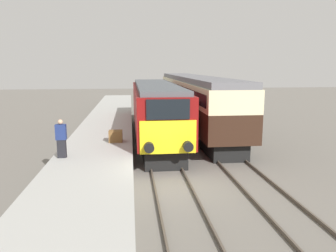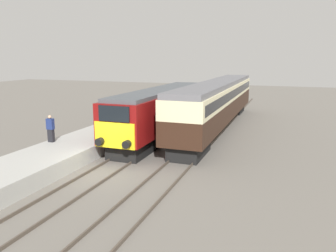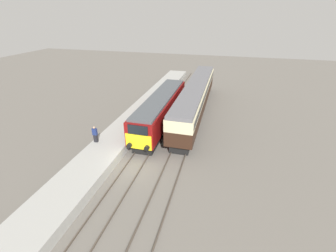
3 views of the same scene
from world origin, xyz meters
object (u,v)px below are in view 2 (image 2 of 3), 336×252
locomotive (162,110)px  luggage_crate (106,130)px  passenger_carriage (218,100)px  person_on_platform (51,129)px

locomotive → luggage_crate: bearing=-119.7°
passenger_carriage → locomotive: bearing=-126.0°
locomotive → luggage_crate: locomotive is taller
passenger_carriage → person_on_platform: (-7.99, -11.70, -0.75)m
locomotive → person_on_platform: locomotive is taller
locomotive → passenger_carriage: 5.80m
locomotive → luggage_crate: 4.96m
locomotive → passenger_carriage: passenger_carriage is taller
passenger_carriage → luggage_crate: passenger_carriage is taller
person_on_platform → luggage_crate: 3.57m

